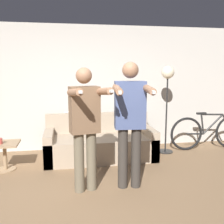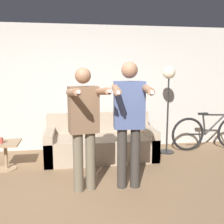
# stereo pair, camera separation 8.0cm
# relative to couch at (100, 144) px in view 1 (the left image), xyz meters

# --- Properties ---
(ground_plane) EXTENTS (16.00, 16.00, 0.00)m
(ground_plane) POSITION_rel_couch_xyz_m (-0.42, -1.87, -0.27)
(ground_plane) COLOR #846647
(wall_back) EXTENTS (10.00, 0.05, 2.60)m
(wall_back) POSITION_rel_couch_xyz_m (-0.42, 0.71, 1.03)
(wall_back) COLOR beige
(wall_back) RESTS_ON ground_plane
(couch) EXTENTS (2.06, 0.92, 0.82)m
(couch) POSITION_rel_couch_xyz_m (0.00, 0.00, 0.00)
(couch) COLOR tan
(couch) RESTS_ON ground_plane
(person_left) EXTENTS (0.55, 0.73, 1.72)m
(person_left) POSITION_rel_couch_xyz_m (-0.38, -1.37, 0.72)
(person_left) COLOR #6B604C
(person_left) RESTS_ON ground_plane
(person_right) EXTENTS (0.54, 0.71, 1.79)m
(person_right) POSITION_rel_couch_xyz_m (0.25, -1.37, 0.77)
(person_right) COLOR #38332D
(person_right) RESTS_ON ground_plane
(cat) EXTENTS (0.46, 0.15, 0.19)m
(cat) POSITION_rel_couch_xyz_m (-0.38, 0.35, 0.64)
(cat) COLOR silver
(cat) RESTS_ON couch
(floor_lamp) EXTENTS (0.31, 0.31, 1.76)m
(floor_lamp) POSITION_rel_couch_xyz_m (1.38, 0.10, 1.15)
(floor_lamp) COLOR black
(floor_lamp) RESTS_ON ground_plane
(side_table) EXTENTS (0.47, 0.47, 0.47)m
(side_table) POSITION_rel_couch_xyz_m (-1.67, -0.36, 0.07)
(side_table) COLOR #A38460
(side_table) RESTS_ON ground_plane
(cup) EXTENTS (0.07, 0.07, 0.10)m
(cup) POSITION_rel_couch_xyz_m (-1.72, -0.40, 0.25)
(cup) COLOR #B7473D
(cup) RESTS_ON side_table
(bicycle) EXTENTS (1.73, 0.07, 0.80)m
(bicycle) POSITION_rel_couch_xyz_m (2.36, 0.15, 0.10)
(bicycle) COLOR black
(bicycle) RESTS_ON ground_plane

